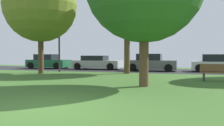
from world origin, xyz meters
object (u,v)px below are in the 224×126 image
Objects in this scene: parked_car_silver at (97,63)px; parked_car_white at (217,64)px; parked_car_green at (48,62)px; parked_car_grey at (151,63)px; street_lamp_post at (59,44)px; park_bench at (216,72)px; maple_tree_near at (127,6)px; birch_tree_lone at (40,6)px.

parked_car_silver is 1.14× the size of parked_car_white.
parked_car_grey is (10.52, -0.56, 0.02)m from parked_car_green.
parked_car_silver is at bearing 173.69° from parked_car_grey.
street_lamp_post is (3.58, -4.01, 1.59)m from parked_car_green.
street_lamp_post is at bearing -18.08° from park_bench.
parked_car_silver is at bearing 67.44° from street_lamp_post.
parked_car_green is at bearing 156.37° from maple_tree_near.
parked_car_white reaches higher than park_bench.
street_lamp_post is at bearing 179.65° from maple_tree_near.
birch_tree_lone is 12.79m from park_bench.
park_bench is at bearing -8.39° from birch_tree_lone.
birch_tree_lone is 14.60m from parked_car_white.
birch_tree_lone is at bearing -154.64° from parked_car_white.
parked_car_green is 10.53m from parked_car_grey.
parked_car_silver is at bearing 0.26° from parked_car_green.
parked_car_silver is (2.08, 6.03, -4.39)m from birch_tree_lone.
street_lamp_post is at bearing -161.92° from parked_car_white.
maple_tree_near reaches higher than parked_car_silver.
parked_car_silver is at bearing 134.43° from maple_tree_near.
maple_tree_near is 7.19m from parked_car_silver.
birch_tree_lone is at bearing -162.16° from maple_tree_near.
maple_tree_near is at bearing -0.35° from street_lamp_post.
birch_tree_lone is at bearing -62.05° from parked_car_green.
parked_car_grey is at bearing 26.49° from street_lamp_post.
parked_car_silver is at bearing -38.54° from park_bench.
street_lamp_post reaches higher than parked_car_white.
parked_car_green reaches higher than parked_car_silver.
street_lamp_post is (-12.19, -3.98, 1.60)m from parked_car_white.
street_lamp_post is (-11.43, 3.73, 1.79)m from park_bench.
parked_car_white is 7.75m from park_bench.
maple_tree_near is 1.63× the size of street_lamp_post.
parked_car_grey is 0.94× the size of street_lamp_post.
parked_car_green is 0.93× the size of street_lamp_post.
birch_tree_lone is at bearing -109.01° from parked_car_silver.
parked_car_silver is at bearing 70.99° from birch_tree_lone.
street_lamp_post is at bearing -48.25° from parked_car_green.
parked_car_green is (-9.25, 4.05, -4.34)m from maple_tree_near.
parked_car_grey is 5.28m from parked_car_white.
maple_tree_near reaches higher than park_bench.
parked_car_grey is 7.91m from street_lamp_post.
street_lamp_post is (-6.94, -3.46, 1.58)m from parked_car_grey.
parked_car_grey reaches higher than parked_car_green.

